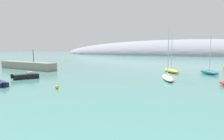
% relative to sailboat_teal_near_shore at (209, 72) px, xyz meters
% --- Properties ---
extents(breakwater_rocks, '(21.07, 5.54, 2.09)m').
position_rel_sailboat_teal_near_shore_xyz_m(breakwater_rocks, '(-47.01, -8.91, 0.48)').
color(breakwater_rocks, gray).
rests_on(breakwater_rocks, ground).
extents(distant_ridge, '(264.77, 74.85, 28.90)m').
position_rel_sailboat_teal_near_shore_xyz_m(distant_ridge, '(-15.50, 146.86, -0.57)').
color(distant_ridge, '#999EA8').
rests_on(distant_ridge, ground).
extents(sailboat_teal_near_shore, '(4.84, 5.79, 9.32)m').
position_rel_sailboat_teal_near_shore_xyz_m(sailboat_teal_near_shore, '(0.00, 0.00, 0.00)').
color(sailboat_teal_near_shore, '#1E6B70').
rests_on(sailboat_teal_near_shore, water).
extents(sailboat_white_mid_mooring, '(3.96, 7.91, 10.17)m').
position_rel_sailboat_teal_near_shore_xyz_m(sailboat_white_mid_mooring, '(-7.39, -12.00, -0.09)').
color(sailboat_white_mid_mooring, white).
rests_on(sailboat_white_mid_mooring, water).
extents(sailboat_yellow_end_of_line, '(5.43, 6.45, 9.83)m').
position_rel_sailboat_teal_near_shore_xyz_m(sailboat_yellow_end_of_line, '(-8.40, 0.00, -0.01)').
color(sailboat_yellow_end_of_line, yellow).
rests_on(sailboat_yellow_end_of_line, water).
extents(motorboat_black_alongside_breakwater, '(3.79, 4.80, 1.29)m').
position_rel_sailboat_teal_near_shore_xyz_m(motorboat_black_alongside_breakwater, '(-32.68, -22.08, -0.08)').
color(motorboat_black_alongside_breakwater, black).
rests_on(motorboat_black_alongside_breakwater, water).
extents(mooring_buoy_yellow, '(0.56, 0.56, 0.56)m').
position_rel_sailboat_teal_near_shore_xyz_m(mooring_buoy_yellow, '(-20.73, -27.24, -0.29)').
color(mooring_buoy_yellow, yellow).
rests_on(mooring_buoy_yellow, water).
extents(harbor_lamp_post, '(0.36, 0.36, 3.95)m').
position_rel_sailboat_teal_near_shore_xyz_m(harbor_lamp_post, '(-44.39, -9.03, 3.98)').
color(harbor_lamp_post, black).
rests_on(harbor_lamp_post, breakwater_rocks).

